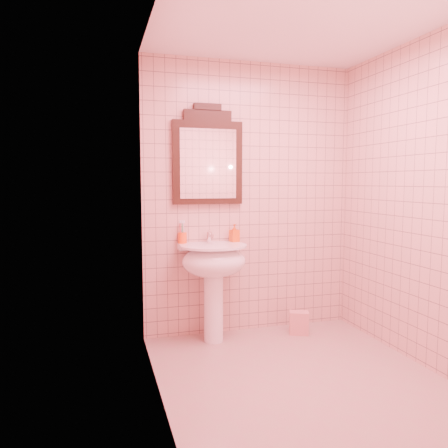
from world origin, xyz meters
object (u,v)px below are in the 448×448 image
object	(u,v)px
pedestal_sink	(214,268)
toothbrush_cup	(182,238)
mirror	(208,158)
towel	(299,323)
soap_dispenser	(234,233)

from	to	relation	value
pedestal_sink	toothbrush_cup	distance (m)	0.39
mirror	toothbrush_cup	size ratio (longest dim) A/B	4.95
pedestal_sink	toothbrush_cup	size ratio (longest dim) A/B	4.81
pedestal_sink	toothbrush_cup	world-z (taller)	toothbrush_cup
toothbrush_cup	towel	world-z (taller)	toothbrush_cup
mirror	towel	world-z (taller)	mirror
towel	pedestal_sink	bearing A→B (deg)	177.35
pedestal_sink	towel	xyz separation A→B (m)	(0.81, -0.04, -0.56)
toothbrush_cup	towel	xyz separation A→B (m)	(1.05, -0.22, -0.81)
toothbrush_cup	towel	size ratio (longest dim) A/B	0.85
soap_dispenser	towel	world-z (taller)	soap_dispenser
mirror	soap_dispenser	world-z (taller)	mirror
pedestal_sink	towel	world-z (taller)	pedestal_sink
towel	soap_dispenser	bearing A→B (deg)	163.12
pedestal_sink	toothbrush_cup	xyz separation A→B (m)	(-0.24, 0.18, 0.25)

